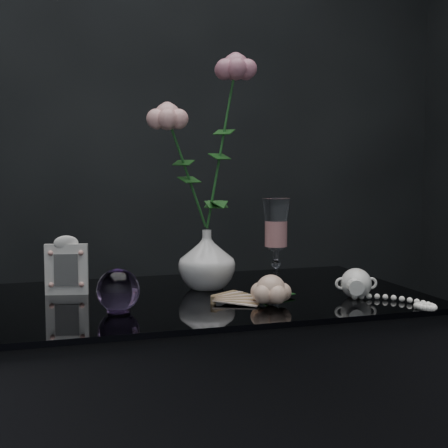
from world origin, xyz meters
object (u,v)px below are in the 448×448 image
object	(u,v)px
loose_rose	(271,290)
pearl_jar	(356,282)
wine_glass	(276,244)
picture_frame	(66,265)
vase	(207,259)
paperweight	(118,290)

from	to	relation	value
loose_rose	pearl_jar	world-z (taller)	pearl_jar
wine_glass	picture_frame	bearing A→B (deg)	169.72
pearl_jar	picture_frame	bearing A→B (deg)	174.28
vase	loose_rose	world-z (taller)	vase
vase	pearl_jar	bearing A→B (deg)	-34.68
paperweight	pearl_jar	bearing A→B (deg)	-2.15
vase	paperweight	world-z (taller)	vase
wine_glass	loose_rose	world-z (taller)	wine_glass
wine_glass	pearl_jar	world-z (taller)	wine_glass
vase	picture_frame	size ratio (longest dim) A/B	1.04
vase	pearl_jar	size ratio (longest dim) A/B	0.58
picture_frame	loose_rose	world-z (taller)	picture_frame
pearl_jar	vase	bearing A→B (deg)	160.32
picture_frame	pearl_jar	xyz separation A→B (m)	(0.61, -0.23, -0.03)
paperweight	loose_rose	xyz separation A→B (m)	(0.31, -0.04, -0.01)
picture_frame	loose_rose	size ratio (longest dim) A/B	0.71
vase	paperweight	size ratio (longest dim) A/B	1.60
loose_rose	vase	bearing A→B (deg)	116.83
paperweight	pearl_jar	world-z (taller)	paperweight
picture_frame	pearl_jar	world-z (taller)	picture_frame
picture_frame	wine_glass	bearing A→B (deg)	3.32
wine_glass	loose_rose	bearing A→B (deg)	-115.42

